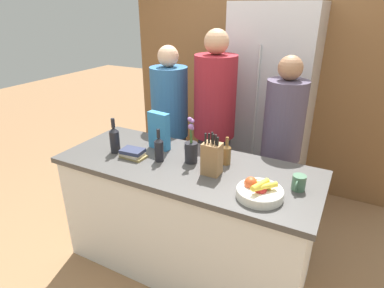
% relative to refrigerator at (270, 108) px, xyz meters
% --- Properties ---
extents(ground_plane, '(14.00, 14.00, 0.00)m').
position_rel_refrigerator_xyz_m(ground_plane, '(-0.24, -1.34, -0.99)').
color(ground_plane, '#936B47').
extents(kitchen_island, '(1.89, 0.76, 0.90)m').
position_rel_refrigerator_xyz_m(kitchen_island, '(-0.24, -1.34, -0.54)').
color(kitchen_island, silver).
rests_on(kitchen_island, ground_plane).
extents(back_wall_wood, '(3.09, 0.12, 2.60)m').
position_rel_refrigerator_xyz_m(back_wall_wood, '(-0.24, 0.36, 0.31)').
color(back_wall_wood, brown).
rests_on(back_wall_wood, ground_plane).
extents(refrigerator, '(0.78, 0.62, 1.98)m').
position_rel_refrigerator_xyz_m(refrigerator, '(0.00, 0.00, 0.00)').
color(refrigerator, '#B7B7BC').
rests_on(refrigerator, ground_plane).
extents(fruit_bowl, '(0.28, 0.28, 0.11)m').
position_rel_refrigerator_xyz_m(fruit_bowl, '(0.35, -1.51, -0.05)').
color(fruit_bowl, silver).
rests_on(fruit_bowl, kitchen_island).
extents(knife_block, '(0.12, 0.10, 0.29)m').
position_rel_refrigerator_xyz_m(knife_block, '(-0.02, -1.38, 0.03)').
color(knife_block, olive).
rests_on(knife_block, kitchen_island).
extents(flower_vase, '(0.09, 0.09, 0.34)m').
position_rel_refrigerator_xyz_m(flower_vase, '(-0.22, -1.29, 0.01)').
color(flower_vase, '#232328').
rests_on(flower_vase, kitchen_island).
extents(cereal_box, '(0.18, 0.08, 0.30)m').
position_rel_refrigerator_xyz_m(cereal_box, '(-0.55, -1.19, 0.06)').
color(cereal_box, teal).
rests_on(cereal_box, kitchen_island).
extents(coffee_mug, '(0.08, 0.12, 0.10)m').
position_rel_refrigerator_xyz_m(coffee_mug, '(0.54, -1.32, -0.04)').
color(coffee_mug, '#42664C').
rests_on(coffee_mug, kitchen_island).
extents(book_stack, '(0.19, 0.13, 0.06)m').
position_rel_refrigerator_xyz_m(book_stack, '(-0.64, -1.42, -0.06)').
color(book_stack, '#99844C').
rests_on(book_stack, kitchen_island).
extents(bottle_oil, '(0.06, 0.06, 0.21)m').
position_rel_refrigerator_xyz_m(bottle_oil, '(0.02, -1.20, -0.01)').
color(bottle_oil, brown).
rests_on(bottle_oil, kitchen_island).
extents(bottle_vinegar, '(0.07, 0.07, 0.27)m').
position_rel_refrigerator_xyz_m(bottle_vinegar, '(-0.81, -1.41, 0.02)').
color(bottle_vinegar, black).
rests_on(bottle_vinegar, kitchen_island).
extents(bottle_wine, '(0.07, 0.07, 0.25)m').
position_rel_refrigerator_xyz_m(bottle_wine, '(-0.43, -1.38, 0.01)').
color(bottle_wine, black).
rests_on(bottle_wine, kitchen_island).
extents(person_at_sink, '(0.35, 0.35, 1.62)m').
position_rel_refrigerator_xyz_m(person_at_sink, '(-0.78, -0.65, -0.08)').
color(person_at_sink, '#383842').
rests_on(person_at_sink, ground_plane).
extents(person_in_blue, '(0.37, 0.37, 1.77)m').
position_rel_refrigerator_xyz_m(person_in_blue, '(-0.33, -0.63, 0.01)').
color(person_in_blue, '#383842').
rests_on(person_in_blue, ground_plane).
extents(person_in_red_tee, '(0.32, 0.32, 1.61)m').
position_rel_refrigerator_xyz_m(person_in_red_tee, '(0.28, -0.63, -0.08)').
color(person_in_red_tee, '#383842').
rests_on(person_in_red_tee, ground_plane).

